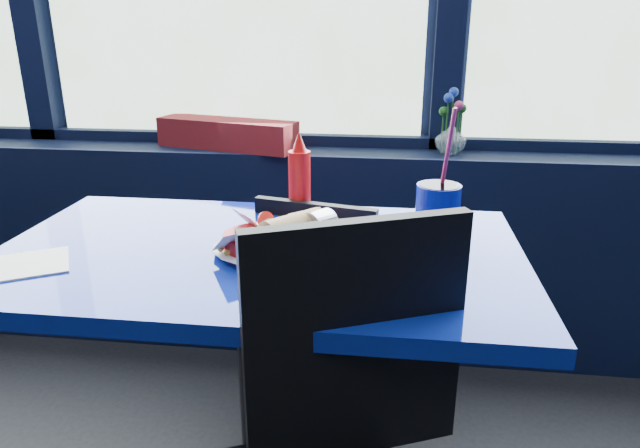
{
  "coord_description": "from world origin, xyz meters",
  "views": [
    {
      "loc": [
        0.59,
        0.82,
        1.24
      ],
      "look_at": [
        0.45,
        1.98,
        0.82
      ],
      "focal_mm": 32.0,
      "sensor_mm": 36.0,
      "label": 1
    }
  ],
  "objects_px": {
    "near_table": "(261,320)",
    "chair_near_back": "(312,300)",
    "food_basket": "(278,240)",
    "ketchup_bottle": "(300,177)",
    "soda_cup": "(437,217)",
    "flower_vase": "(451,134)",
    "planter_box": "(227,134)"
  },
  "relations": [
    {
      "from": "near_table",
      "to": "chair_near_back",
      "type": "distance_m",
      "value": 0.36
    },
    {
      "from": "near_table",
      "to": "food_basket",
      "type": "bearing_deg",
      "value": -19.27
    },
    {
      "from": "near_table",
      "to": "ketchup_bottle",
      "type": "distance_m",
      "value": 0.4
    },
    {
      "from": "soda_cup",
      "to": "food_basket",
      "type": "bearing_deg",
      "value": -170.72
    },
    {
      "from": "food_basket",
      "to": "chair_near_back",
      "type": "bearing_deg",
      "value": 62.82
    },
    {
      "from": "near_table",
      "to": "flower_vase",
      "type": "distance_m",
      "value": 1.03
    },
    {
      "from": "planter_box",
      "to": "flower_vase",
      "type": "relative_size",
      "value": 2.3
    },
    {
      "from": "chair_near_back",
      "to": "ketchup_bottle",
      "type": "distance_m",
      "value": 0.4
    },
    {
      "from": "chair_near_back",
      "to": "food_basket",
      "type": "bearing_deg",
      "value": 99.05
    },
    {
      "from": "near_table",
      "to": "chair_near_back",
      "type": "xyz_separation_m",
      "value": [
        0.08,
        0.33,
        -0.11
      ]
    },
    {
      "from": "near_table",
      "to": "chair_near_back",
      "type": "height_order",
      "value": "chair_near_back"
    },
    {
      "from": "flower_vase",
      "to": "food_basket",
      "type": "relative_size",
      "value": 0.74
    },
    {
      "from": "flower_vase",
      "to": "ketchup_bottle",
      "type": "distance_m",
      "value": 0.72
    },
    {
      "from": "near_table",
      "to": "soda_cup",
      "type": "bearing_deg",
      "value": 5.62
    },
    {
      "from": "near_table",
      "to": "food_basket",
      "type": "relative_size",
      "value": 3.86
    },
    {
      "from": "soda_cup",
      "to": "planter_box",
      "type": "bearing_deg",
      "value": 131.37
    },
    {
      "from": "chair_near_back",
      "to": "flower_vase",
      "type": "height_order",
      "value": "flower_vase"
    },
    {
      "from": "near_table",
      "to": "planter_box",
      "type": "height_order",
      "value": "planter_box"
    },
    {
      "from": "chair_near_back",
      "to": "food_basket",
      "type": "xyz_separation_m",
      "value": [
        -0.03,
        -0.35,
        0.33
      ]
    },
    {
      "from": "near_table",
      "to": "planter_box",
      "type": "relative_size",
      "value": 2.28
    },
    {
      "from": "flower_vase",
      "to": "ketchup_bottle",
      "type": "xyz_separation_m",
      "value": [
        -0.45,
        -0.57,
        -0.02
      ]
    },
    {
      "from": "chair_near_back",
      "to": "flower_vase",
      "type": "relative_size",
      "value": 3.46
    },
    {
      "from": "food_basket",
      "to": "ketchup_bottle",
      "type": "bearing_deg",
      "value": 66.7
    },
    {
      "from": "near_table",
      "to": "ketchup_bottle",
      "type": "relative_size",
      "value": 5.38
    },
    {
      "from": "planter_box",
      "to": "flower_vase",
      "type": "height_order",
      "value": "flower_vase"
    },
    {
      "from": "near_table",
      "to": "soda_cup",
      "type": "relative_size",
      "value": 3.64
    },
    {
      "from": "flower_vase",
      "to": "soda_cup",
      "type": "distance_m",
      "value": 0.82
    },
    {
      "from": "chair_near_back",
      "to": "flower_vase",
      "type": "distance_m",
      "value": 0.79
    },
    {
      "from": "flower_vase",
      "to": "near_table",
      "type": "bearing_deg",
      "value": -120.51
    },
    {
      "from": "near_table",
      "to": "ketchup_bottle",
      "type": "xyz_separation_m",
      "value": [
        0.05,
        0.28,
        0.28
      ]
    },
    {
      "from": "ketchup_bottle",
      "to": "soda_cup",
      "type": "relative_size",
      "value": 0.68
    },
    {
      "from": "flower_vase",
      "to": "chair_near_back",
      "type": "bearing_deg",
      "value": -129.37
    }
  ]
}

